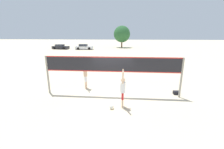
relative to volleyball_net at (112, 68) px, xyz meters
name	(u,v)px	position (x,y,z in m)	size (l,w,h in m)	color
ground_plane	(112,95)	(0.00, 0.00, -1.85)	(200.00, 200.00, 0.00)	beige
volleyball_net	(112,68)	(0.00, 0.00, 0.00)	(8.71, 0.12, 2.54)	gray
player_spiker	(123,88)	(0.72, -1.63, -0.75)	(0.28, 0.70, 2.09)	beige
player_blocker	(85,72)	(-2.04, 1.10, -0.64)	(0.28, 0.72, 2.28)	beige
volleyball	(112,107)	(0.15, -1.92, -1.73)	(0.23, 0.23, 0.23)	silver
gear_bag	(176,93)	(4.27, 0.48, -1.74)	(0.38, 0.33, 0.22)	black
parked_car_near	(84,47)	(-9.87, 29.26, -1.22)	(4.69, 2.16, 1.39)	silver
parked_car_mid	(61,47)	(-16.37, 29.65, -1.27)	(4.47, 2.29, 1.26)	#232328
tree_left_cluster	(122,34)	(-0.31, 36.41, 2.02)	(4.80, 4.80, 6.28)	brown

